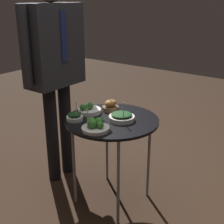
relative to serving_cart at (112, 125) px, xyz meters
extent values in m
plane|color=black|center=(0.00, 0.00, -0.60)|extent=(8.00, 8.00, 0.00)
cylinder|color=black|center=(0.00, 0.00, 0.04)|extent=(0.64, 0.64, 0.02)
cylinder|color=gray|center=(0.19, -0.19, -0.28)|extent=(0.02, 0.02, 0.62)
cylinder|color=gray|center=(-0.19, -0.19, -0.28)|extent=(0.02, 0.02, 0.62)
cylinder|color=gray|center=(0.19, 0.19, -0.28)|extent=(0.02, 0.02, 0.62)
cylinder|color=gray|center=(-0.19, 0.19, -0.28)|extent=(0.02, 0.02, 0.62)
cylinder|color=silver|center=(0.02, -0.07, 0.06)|extent=(0.17, 0.17, 0.03)
ellipsoid|color=#143816|center=(0.02, -0.07, 0.09)|extent=(0.14, 0.14, 0.02)
cylinder|color=silver|center=(-0.01, -0.10, 0.12)|extent=(0.01, 0.01, 0.14)
cylinder|color=white|center=(-0.17, 0.19, 0.06)|extent=(0.11, 0.11, 0.03)
ellipsoid|color=#143816|center=(-0.17, 0.19, 0.09)|extent=(0.09, 0.09, 0.03)
cylinder|color=silver|center=(-0.18, 0.16, 0.12)|extent=(0.01, 0.01, 0.14)
cylinder|color=white|center=(0.00, 0.20, 0.06)|extent=(0.17, 0.17, 0.03)
sphere|color=#2D7028|center=(0.00, 0.20, 0.10)|extent=(0.04, 0.04, 0.04)
sphere|color=#2D7028|center=(0.00, 0.20, 0.10)|extent=(0.04, 0.04, 0.04)
sphere|color=#2D7028|center=(-0.05, 0.22, 0.10)|extent=(0.05, 0.05, 0.05)
sphere|color=#2D7028|center=(-0.01, 0.19, 0.09)|extent=(0.04, 0.04, 0.04)
sphere|color=#2D7028|center=(0.00, 0.20, 0.10)|extent=(0.05, 0.05, 0.05)
cylinder|color=brown|center=(0.13, 0.11, 0.06)|extent=(0.12, 0.12, 0.03)
ellipsoid|color=#93602D|center=(0.13, 0.11, 0.10)|extent=(0.11, 0.08, 0.05)
cylinder|color=silver|center=(0.15, 0.13, 0.12)|extent=(0.01, 0.01, 0.14)
cylinder|color=silver|center=(-0.21, -0.03, 0.06)|extent=(0.17, 0.17, 0.02)
sphere|color=#387F2D|center=(-0.18, -0.04, 0.10)|extent=(0.06, 0.06, 0.06)
sphere|color=#387F2D|center=(-0.22, 0.00, 0.10)|extent=(0.06, 0.06, 0.06)
sphere|color=#387F2D|center=(-0.24, -0.02, 0.10)|extent=(0.05, 0.05, 0.05)
sphere|color=#387F2D|center=(-0.21, -0.07, 0.09)|extent=(0.04, 0.04, 0.04)
cylinder|color=silver|center=(-0.25, -0.01, 0.14)|extent=(0.01, 0.01, 0.18)
cylinder|color=black|center=(-0.06, 0.55, -0.20)|extent=(0.10, 0.10, 0.79)
cylinder|color=black|center=(0.10, 0.55, -0.20)|extent=(0.10, 0.10, 0.79)
cube|color=#28282D|center=(0.02, 0.55, 0.49)|extent=(0.44, 0.21, 0.59)
cube|color=navy|center=(0.02, 0.44, 0.56)|extent=(0.05, 0.01, 0.35)
cylinder|color=#28282D|center=(-0.24, 0.55, 0.51)|extent=(0.07, 0.07, 0.54)
cylinder|color=#28282D|center=(0.28, 0.55, 0.51)|extent=(0.07, 0.07, 0.54)
camera|label=1|loc=(-1.57, -1.16, 0.84)|focal=50.00mm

